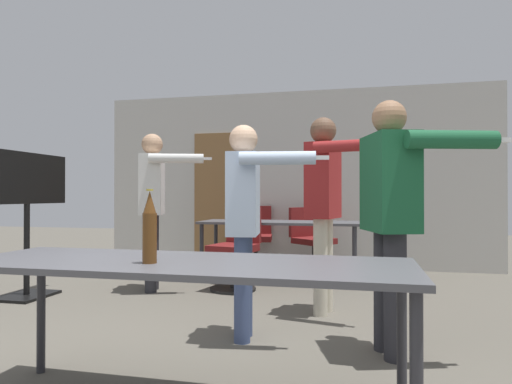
# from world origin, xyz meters

# --- Properties ---
(back_wall) EXTENTS (5.93, 0.12, 2.65)m
(back_wall) POSITION_xyz_m (-0.03, 5.36, 1.31)
(back_wall) COLOR beige
(back_wall) RESTS_ON ground_plane
(conference_table_near) EXTENTS (2.21, 0.74, 0.75)m
(conference_table_near) POSITION_xyz_m (0.17, 0.59, 0.69)
(conference_table_near) COLOR #4C4C51
(conference_table_near) RESTS_ON ground_plane
(conference_table_far) EXTENTS (1.96, 0.68, 0.75)m
(conference_table_far) POSITION_xyz_m (0.02, 4.10, 0.68)
(conference_table_far) COLOR #4C4C51
(conference_table_far) RESTS_ON ground_plane
(tv_screen) EXTENTS (0.44, 1.21, 1.53)m
(tv_screen) POSITION_xyz_m (-2.41, 2.63, 0.96)
(tv_screen) COLOR black
(tv_screen) RESTS_ON ground_plane
(person_far_watching) EXTENTS (0.78, 0.57, 1.60)m
(person_far_watching) POSITION_xyz_m (0.17, 1.80, 0.97)
(person_far_watching) COLOR #3D4C75
(person_far_watching) RESTS_ON ground_plane
(person_right_polo) EXTENTS (0.91, 0.60, 1.77)m
(person_right_polo) POSITION_xyz_m (-1.26, 3.24, 1.07)
(person_right_polo) COLOR #28282D
(person_right_polo) RESTS_ON ground_plane
(person_near_casual) EXTENTS (0.77, 0.72, 1.78)m
(person_near_casual) POSITION_xyz_m (0.70, 2.67, 1.09)
(person_near_casual) COLOR beige
(person_near_casual) RESTS_ON ground_plane
(person_center_tall) EXTENTS (0.91, 0.68, 1.71)m
(person_center_tall) POSITION_xyz_m (1.22, 1.68, 1.02)
(person_center_tall) COLOR #28282D
(person_center_tall) RESTS_ON ground_plane
(office_chair_mid_tucked) EXTENTS (0.69, 0.68, 0.90)m
(office_chair_mid_tucked) POSITION_xyz_m (0.32, 4.91, 0.41)
(office_chair_mid_tucked) COLOR black
(office_chair_mid_tucked) RESTS_ON ground_plane
(office_chair_near_pushed) EXTENTS (0.55, 0.61, 0.93)m
(office_chair_near_pushed) POSITION_xyz_m (-0.38, 3.54, 0.44)
(office_chair_near_pushed) COLOR black
(office_chair_near_pushed) RESTS_ON ground_plane
(office_chair_side_rolled) EXTENTS (0.53, 0.58, 0.91)m
(office_chair_side_rolled) POSITION_xyz_m (-0.49, 5.02, 0.42)
(office_chair_side_rolled) COLOR black
(office_chair_side_rolled) RESTS_ON ground_plane
(beer_bottle) EXTENTS (0.07, 0.07, 0.35)m
(beer_bottle) POSITION_xyz_m (0.05, 0.48, 0.91)
(beer_bottle) COLOR #563314
(beer_bottle) RESTS_ON conference_table_near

